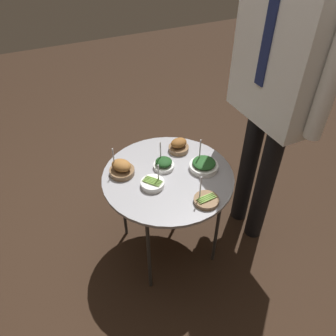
# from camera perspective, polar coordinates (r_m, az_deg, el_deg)

# --- Properties ---
(ground_plane) EXTENTS (8.00, 8.00, 0.00)m
(ground_plane) POSITION_cam_1_polar(r_m,az_deg,el_deg) (2.23, -0.00, -13.31)
(ground_plane) COLOR black
(serving_cart) EXTENTS (0.71, 0.71, 0.63)m
(serving_cart) POSITION_cam_1_polar(r_m,az_deg,el_deg) (1.79, -0.00, -2.17)
(serving_cart) COLOR #939399
(serving_cart) RESTS_ON ground_plane
(bowl_spinach_mid_left) EXTENTS (0.12, 0.12, 0.16)m
(bowl_spinach_mid_left) POSITION_cam_1_polar(r_m,az_deg,el_deg) (1.79, -0.75, 0.72)
(bowl_spinach_mid_left) COLOR white
(bowl_spinach_mid_left) RESTS_ON serving_cart
(bowl_spinach_near_rim) EXTENTS (0.16, 0.16, 0.17)m
(bowl_spinach_near_rim) POSITION_cam_1_polar(r_m,az_deg,el_deg) (1.80, 6.25, 0.51)
(bowl_spinach_near_rim) COLOR white
(bowl_spinach_near_rim) RESTS_ON serving_cart
(bowl_roast_far_rim) EXTENTS (0.14, 0.14, 0.16)m
(bowl_roast_far_rim) POSITION_cam_1_polar(r_m,az_deg,el_deg) (1.77, -8.08, -0.07)
(bowl_roast_far_rim) COLOR brown
(bowl_roast_far_rim) RESTS_ON serving_cart
(bowl_asparagus_front_center) EXTENTS (0.13, 0.13, 0.16)m
(bowl_asparagus_front_center) POSITION_cam_1_polar(r_m,az_deg,el_deg) (1.62, 6.66, -5.55)
(bowl_asparagus_front_center) COLOR brown
(bowl_asparagus_front_center) RESTS_ON serving_cart
(bowl_roast_mid_right) EXTENTS (0.12, 0.12, 0.08)m
(bowl_roast_mid_right) POSITION_cam_1_polar(r_m,az_deg,el_deg) (1.91, 1.88, 3.87)
(bowl_roast_mid_right) COLOR brown
(bowl_roast_mid_right) RESTS_ON serving_cart
(bowl_asparagus_front_left) EXTENTS (0.12, 0.12, 0.13)m
(bowl_asparagus_front_left) POSITION_cam_1_polar(r_m,az_deg,el_deg) (1.69, -2.69, -2.70)
(bowl_asparagus_front_left) COLOR white
(bowl_asparagus_front_left) RESTS_ON serving_cart
(waiter_figure) EXTENTS (0.65, 0.24, 1.76)m
(waiter_figure) POSITION_cam_1_polar(r_m,az_deg,el_deg) (1.75, 18.93, 15.34)
(waiter_figure) COLOR black
(waiter_figure) RESTS_ON ground_plane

